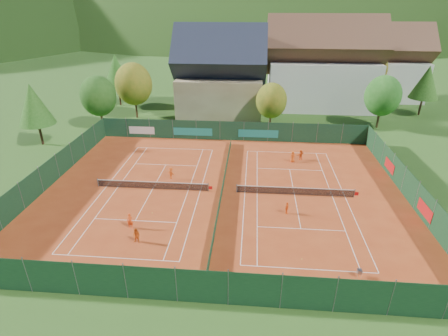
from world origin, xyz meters
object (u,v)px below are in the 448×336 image
chalet (221,78)px  player_right_far_b (301,155)px  hotel_block_a (322,69)px  player_left_far (171,173)px  player_right_near (287,208)px  ball_hopper (360,271)px  player_left_mid (137,236)px  player_left_near (130,221)px  hotel_block_b (383,67)px  player_right_far_a (293,157)px

chalet → player_right_far_b: 24.78m
hotel_block_a → player_left_far: bearing=-123.9°
player_right_near → ball_hopper: bearing=-123.3°
player_left_mid → player_left_near: bearing=130.6°
ball_hopper → player_right_far_b: bearing=95.4°
player_left_far → player_right_near: 14.79m
player_left_far → chalet: bearing=-75.2°
player_left_mid → player_right_far_b: player_left_mid is taller
hotel_block_b → player_right_far_a: bearing=-121.3°
chalet → player_right_near: chalet is taller
player_right_near → player_right_far_b: bearing=14.7°
player_left_near → player_left_mid: size_ratio=1.06×
player_right_far_a → ball_hopper: bearing=74.9°
player_left_far → player_right_far_b: (16.12, 6.87, -0.01)m
ball_hopper → player_right_far_a: bearing=98.6°
ball_hopper → player_left_far: bearing=140.3°
hotel_block_a → player_left_near: bearing=-118.9°
hotel_block_b → player_left_near: (-38.03, -51.58, -5.83)m
player_left_near → player_right_near: (14.86, 3.72, -0.13)m
chalet → ball_hopper: chalet is taller
hotel_block_b → player_left_near: 64.35m
player_right_near → player_right_far_b: player_right_far_b is taller
hotel_block_b → player_right_far_b: size_ratio=11.88×
chalet → player_right_far_a: size_ratio=10.63×
player_left_mid → chalet: bearing=94.1°
hotel_block_a → player_right_near: size_ratio=16.44×
ball_hopper → player_left_far: (-18.19, 15.09, 0.18)m
player_left_far → player_right_far_b: 17.52m
player_right_far_b → player_left_mid: bearing=9.8°
chalet → ball_hopper: (14.76, -42.42, -6.07)m
hotel_block_a → player_right_near: bearing=-103.0°
player_right_far_b → ball_hopper: bearing=55.6°
ball_hopper → player_right_near: 9.87m
chalet → hotel_block_a: size_ratio=0.75×
player_left_near → player_right_near: player_left_near is taller
player_left_near → player_left_far: (1.60, 10.26, -0.05)m
player_right_near → player_right_far_a: size_ratio=0.86×
player_right_near → player_right_far_a: bearing=19.0°
player_right_far_b → player_right_near: bearing=38.2°
player_left_near → hotel_block_b: bearing=48.1°
player_right_far_a → hotel_block_b: bearing=-145.1°
hotel_block_b → player_right_far_b: bearing=-120.5°
ball_hopper → player_right_far_b: 22.06m
chalet → player_left_far: 28.16m
hotel_block_b → player_left_near: size_ratio=11.00×
hotel_block_b → player_right_near: bearing=-115.8°
hotel_block_b → player_left_far: size_ratio=11.77×
chalet → hotel_block_b: size_ratio=0.94×
hotel_block_a → hotel_block_b: 16.14m
player_left_near → player_right_far_b: player_left_near is taller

